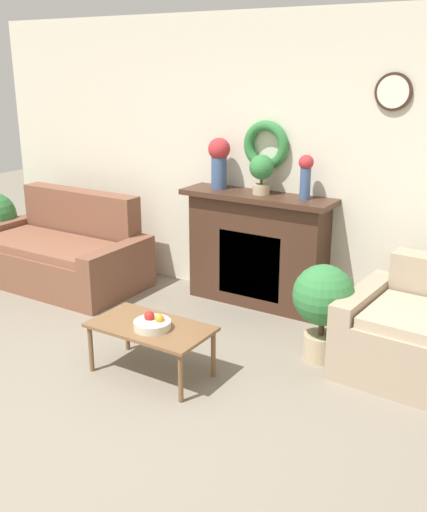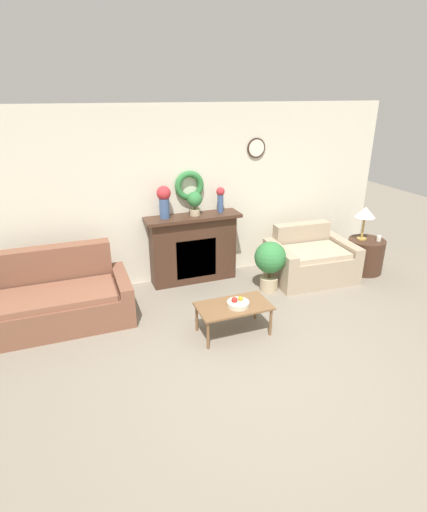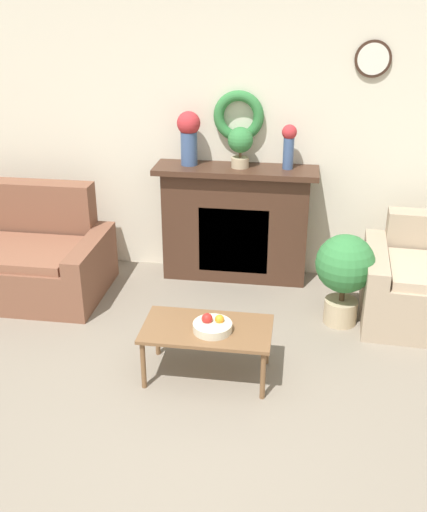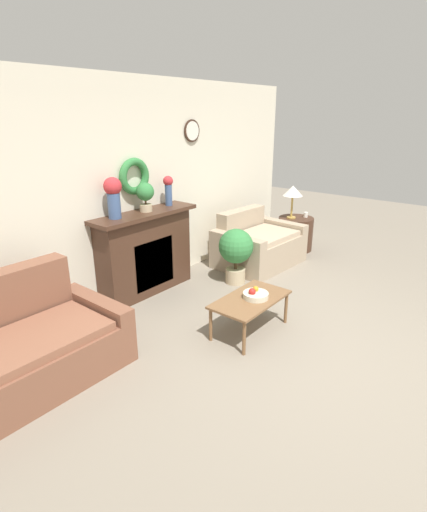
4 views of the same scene
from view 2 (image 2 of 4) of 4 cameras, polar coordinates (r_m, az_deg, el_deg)
ground_plane at (r=4.49m, az=8.13°, el=-17.17°), size 16.00×16.00×0.00m
wall_back at (r=6.26m, az=-3.57°, el=8.65°), size 6.80×0.16×2.70m
fireplace at (r=6.31m, az=-2.92°, el=1.13°), size 1.48×0.41×1.09m
couch_left at (r=5.66m, az=-21.33°, el=-5.80°), size 1.84×0.98×0.94m
loveseat_right at (r=6.68m, az=13.61°, el=-0.54°), size 1.35×1.03×0.82m
coffee_table at (r=5.00m, az=2.88°, el=-7.45°), size 0.91×0.50×0.40m
fruit_bowl at (r=4.95m, az=3.48°, el=-6.73°), size 0.27×0.27×0.12m
side_table_by_loveseat at (r=7.19m, az=20.82°, el=0.06°), size 0.60×0.60×0.57m
table_lamp at (r=6.95m, az=20.86°, el=5.76°), size 0.33×0.33×0.55m
mug at (r=7.09m, az=22.54°, el=2.35°), size 0.07×0.07×0.09m
vase_on_mantel_left at (r=5.95m, az=-7.09°, el=8.01°), size 0.21×0.21×0.48m
vase_on_mantel_right at (r=6.22m, az=0.99°, el=8.32°), size 0.13×0.13×0.39m
potted_plant_on_mantel at (r=6.07m, az=-2.71°, el=7.80°), size 0.23×0.23×0.36m
potted_plant_floor_by_loveseat at (r=6.06m, az=8.08°, el=-0.67°), size 0.48×0.48×0.78m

